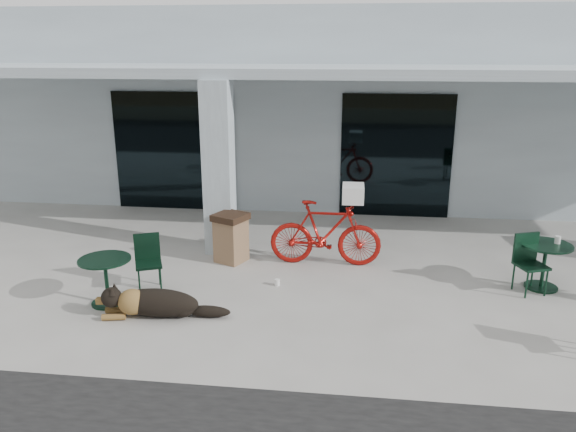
# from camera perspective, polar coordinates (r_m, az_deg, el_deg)

# --- Properties ---
(ground) EXTENTS (80.00, 80.00, 0.00)m
(ground) POSITION_cam_1_polar(r_m,az_deg,el_deg) (8.25, -0.24, -9.51)
(ground) COLOR #AEACA4
(ground) RESTS_ON ground
(building) EXTENTS (22.00, 7.00, 4.50)m
(building) POSITION_cam_1_polar(r_m,az_deg,el_deg) (15.92, 3.70, 11.77)
(building) COLOR silver
(building) RESTS_ON ground
(storefront_glass_left) EXTENTS (2.80, 0.06, 2.70)m
(storefront_glass_left) POSITION_cam_1_polar(r_m,az_deg,el_deg) (13.19, -11.44, 6.45)
(storefront_glass_left) COLOR black
(storefront_glass_left) RESTS_ON ground
(storefront_glass_right) EXTENTS (2.40, 0.06, 2.70)m
(storefront_glass_right) POSITION_cam_1_polar(r_m,az_deg,el_deg) (12.56, 10.90, 5.96)
(storefront_glass_right) COLOR black
(storefront_glass_right) RESTS_ON ground
(column) EXTENTS (0.50, 0.50, 3.12)m
(column) POSITION_cam_1_polar(r_m,az_deg,el_deg) (10.16, -7.04, 4.79)
(column) COLOR silver
(column) RESTS_ON ground
(overhang) EXTENTS (22.00, 2.80, 0.18)m
(overhang) POSITION_cam_1_polar(r_m,az_deg,el_deg) (10.98, 2.19, 14.50)
(overhang) COLOR silver
(overhang) RESTS_ON column
(bicycle) EXTENTS (1.92, 0.57, 1.15)m
(bicycle) POSITION_cam_1_polar(r_m,az_deg,el_deg) (9.70, 3.83, -1.74)
(bicycle) COLOR #9D110C
(bicycle) RESTS_ON ground
(laundry_basket) EXTENTS (0.36, 0.49, 0.29)m
(laundry_basket) POSITION_cam_1_polar(r_m,az_deg,el_deg) (9.49, 6.63, 2.29)
(laundry_basket) COLOR white
(laundry_basket) RESTS_ON bicycle
(dog) EXTENTS (1.44, 0.72, 0.46)m
(dog) POSITION_cam_1_polar(r_m,az_deg,el_deg) (8.19, -13.14, -8.42)
(dog) COLOR black
(dog) RESTS_ON ground
(cup_near_dog) EXTENTS (0.10, 0.10, 0.11)m
(cup_near_dog) POSITION_cam_1_polar(r_m,az_deg,el_deg) (9.01, -1.10, -6.76)
(cup_near_dog) COLOR white
(cup_near_dog) RESTS_ON ground
(cafe_table_near) EXTENTS (0.98, 0.98, 0.71)m
(cafe_table_near) POSITION_cam_1_polar(r_m,az_deg,el_deg) (8.71, -17.95, -6.33)
(cafe_table_near) COLOR black
(cafe_table_near) RESTS_ON ground
(cafe_chair_near) EXTENTS (0.53, 0.55, 0.88)m
(cafe_chair_near) POSITION_cam_1_polar(r_m,az_deg,el_deg) (8.98, -13.98, -4.72)
(cafe_chair_near) COLOR black
(cafe_chair_near) RESTS_ON ground
(cafe_table_far) EXTENTS (0.95, 0.95, 0.73)m
(cafe_table_far) POSITION_cam_1_polar(r_m,az_deg,el_deg) (9.68, 24.54, -4.66)
(cafe_table_far) COLOR black
(cafe_table_far) RESTS_ON ground
(cafe_chair_far_a) EXTENTS (0.55, 0.57, 0.92)m
(cafe_chair_far_a) POSITION_cam_1_polar(r_m,az_deg,el_deg) (9.38, 23.50, -4.58)
(cafe_chair_far_a) COLOR black
(cafe_chair_far_a) RESTS_ON ground
(cup_on_table) EXTENTS (0.11, 0.11, 0.12)m
(cup_on_table) POSITION_cam_1_polar(r_m,az_deg,el_deg) (9.65, 25.71, -2.19)
(cup_on_table) COLOR white
(cup_on_table) RESTS_ON cafe_table_far
(trash_receptacle) EXTENTS (0.68, 0.68, 0.87)m
(trash_receptacle) POSITION_cam_1_polar(r_m,az_deg,el_deg) (9.92, -5.82, -2.20)
(trash_receptacle) COLOR brown
(trash_receptacle) RESTS_ON ground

